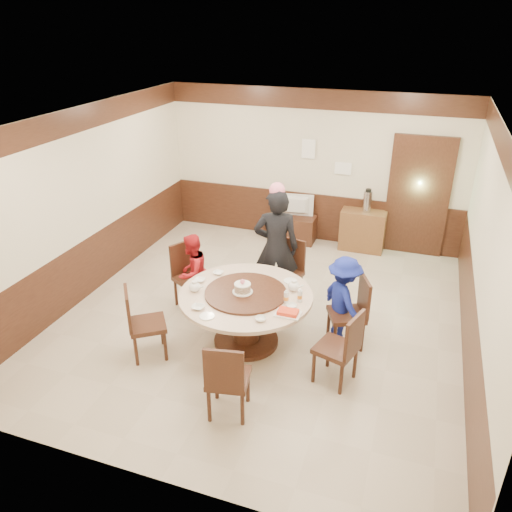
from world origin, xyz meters
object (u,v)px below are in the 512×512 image
(banquet_table, at_px, (246,308))
(person_standing, at_px, (276,248))
(thermos, at_px, (367,202))
(television, at_px, (294,206))
(person_blue, at_px, (343,300))
(person_red, at_px, (192,272))
(tv_stand, at_px, (293,228))
(shrimp_platter, at_px, (288,313))
(birthday_cake, at_px, (243,288))
(side_cabinet, at_px, (362,230))

(banquet_table, distance_m, person_standing, 1.19)
(thermos, bearing_deg, person_standing, -113.18)
(television, bearing_deg, person_blue, 109.93)
(person_red, bearing_deg, tv_stand, 172.83)
(person_blue, distance_m, shrimp_platter, 0.97)
(thermos, bearing_deg, tv_stand, -178.72)
(person_blue, relative_size, television, 1.67)
(television, bearing_deg, birthday_cake, 87.68)
(shrimp_platter, distance_m, tv_stand, 3.87)
(person_red, bearing_deg, television, 172.83)
(thermos, bearing_deg, person_blue, -87.60)
(thermos, bearing_deg, shrimp_platter, -96.17)
(person_standing, xyz_separation_m, person_red, (-1.10, -0.53, -0.32))
(person_blue, height_order, tv_stand, person_blue)
(person_red, xyz_separation_m, tv_stand, (0.76, 2.82, -0.33))
(tv_stand, bearing_deg, person_red, -104.97)
(birthday_cake, bearing_deg, tv_stand, 94.31)
(banquet_table, xyz_separation_m, side_cabinet, (1.01, 3.45, -0.16))
(side_cabinet, bearing_deg, person_standing, -112.45)
(person_blue, relative_size, thermos, 3.19)
(birthday_cake, bearing_deg, person_standing, 85.58)
(banquet_table, relative_size, person_red, 1.48)
(banquet_table, xyz_separation_m, shrimp_platter, (0.64, -0.30, 0.24))
(side_cabinet, height_order, thermos, thermos)
(tv_stand, bearing_deg, shrimp_platter, -75.89)
(shrimp_platter, bearing_deg, person_standing, 112.26)
(person_red, height_order, television, person_red)
(shrimp_platter, bearing_deg, tv_stand, 104.11)
(person_standing, height_order, television, person_standing)
(banquet_table, xyz_separation_m, television, (-0.29, 3.42, 0.18))
(person_red, xyz_separation_m, side_cabinet, (2.06, 2.85, -0.20))
(person_standing, relative_size, thermos, 4.73)
(person_standing, xyz_separation_m, person_blue, (1.12, -0.64, -0.29))
(television, height_order, side_cabinet, television)
(thermos, bearing_deg, side_cabinet, 180.00)
(shrimp_platter, xyz_separation_m, tv_stand, (-0.94, 3.72, -0.53))
(banquet_table, distance_m, side_cabinet, 3.60)
(side_cabinet, bearing_deg, banquet_table, -106.37)
(person_standing, xyz_separation_m, television, (-0.35, 2.29, -0.19))
(person_blue, bearing_deg, shrimp_platter, 103.42)
(banquet_table, relative_size, birthday_cake, 6.59)
(banquet_table, relative_size, person_standing, 0.95)
(television, xyz_separation_m, thermos, (1.34, 0.03, 0.23))
(side_cabinet, bearing_deg, person_blue, -86.93)
(person_red, distance_m, side_cabinet, 3.53)
(person_red, bearing_deg, thermos, 151.50)
(banquet_table, bearing_deg, side_cabinet, 73.63)
(banquet_table, distance_m, tv_stand, 3.44)
(person_blue, distance_m, television, 3.28)
(birthday_cake, xyz_separation_m, side_cabinet, (1.05, 3.47, -0.47))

